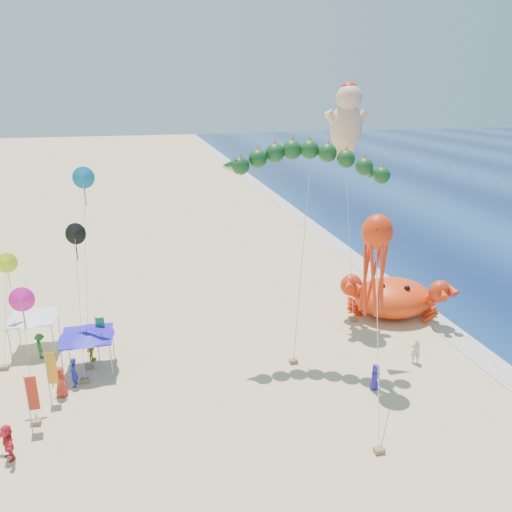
{
  "coord_description": "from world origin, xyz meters",
  "views": [
    {
      "loc": [
        -8.9,
        -26.75,
        16.58
      ],
      "look_at": [
        -2.0,
        2.0,
        6.5
      ],
      "focal_mm": 35.0,
      "sensor_mm": 36.0,
      "label": 1
    }
  ],
  "objects_px": {
    "dragon_kite": "(307,166)",
    "octopus_kite": "(375,257)",
    "canopy_blue": "(87,333)",
    "canopy_white": "(32,315)",
    "cherub_kite": "(347,118)",
    "crab_inflatable": "(393,297)"
  },
  "relations": [
    {
      "from": "crab_inflatable",
      "to": "octopus_kite",
      "type": "height_order",
      "value": "octopus_kite"
    },
    {
      "from": "canopy_white",
      "to": "cherub_kite",
      "type": "bearing_deg",
      "value": 2.07
    },
    {
      "from": "dragon_kite",
      "to": "octopus_kite",
      "type": "xyz_separation_m",
      "value": [
        2.76,
        -3.97,
        -4.58
      ]
    },
    {
      "from": "canopy_blue",
      "to": "canopy_white",
      "type": "bearing_deg",
      "value": 136.4
    },
    {
      "from": "dragon_kite",
      "to": "octopus_kite",
      "type": "bearing_deg",
      "value": -55.13
    },
    {
      "from": "crab_inflatable",
      "to": "canopy_blue",
      "type": "xyz_separation_m",
      "value": [
        -21.84,
        -2.59,
        0.91
      ]
    },
    {
      "from": "dragon_kite",
      "to": "octopus_kite",
      "type": "distance_m",
      "value": 6.66
    },
    {
      "from": "dragon_kite",
      "to": "canopy_blue",
      "type": "bearing_deg",
      "value": 177.0
    },
    {
      "from": "crab_inflatable",
      "to": "octopus_kite",
      "type": "distance_m",
      "value": 10.97
    },
    {
      "from": "crab_inflatable",
      "to": "canopy_white",
      "type": "xyz_separation_m",
      "value": [
        -25.49,
        0.88,
        0.91
      ]
    },
    {
      "from": "cherub_kite",
      "to": "canopy_blue",
      "type": "xyz_separation_m",
      "value": [
        -17.98,
        -4.25,
        -12.05
      ]
    },
    {
      "from": "canopy_white",
      "to": "canopy_blue",
      "type": "bearing_deg",
      "value": -43.6
    },
    {
      "from": "dragon_kite",
      "to": "canopy_white",
      "type": "distance_m",
      "value": 20.13
    },
    {
      "from": "dragon_kite",
      "to": "canopy_blue",
      "type": "xyz_separation_m",
      "value": [
        -13.5,
        0.71,
        -9.69
      ]
    },
    {
      "from": "canopy_blue",
      "to": "canopy_white",
      "type": "relative_size",
      "value": 1.05
    },
    {
      "from": "canopy_blue",
      "to": "canopy_white",
      "type": "height_order",
      "value": "same"
    },
    {
      "from": "canopy_blue",
      "to": "canopy_white",
      "type": "distance_m",
      "value": 5.03
    },
    {
      "from": "dragon_kite",
      "to": "canopy_blue",
      "type": "distance_m",
      "value": 16.63
    },
    {
      "from": "crab_inflatable",
      "to": "canopy_blue",
      "type": "bearing_deg",
      "value": -173.23
    },
    {
      "from": "crab_inflatable",
      "to": "dragon_kite",
      "type": "relative_size",
      "value": 0.6
    },
    {
      "from": "canopy_white",
      "to": "octopus_kite",
      "type": "bearing_deg",
      "value": -22.26
    },
    {
      "from": "octopus_kite",
      "to": "canopy_white",
      "type": "height_order",
      "value": "octopus_kite"
    }
  ]
}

